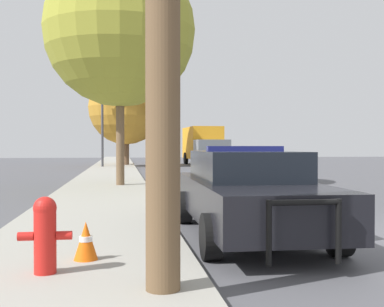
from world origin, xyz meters
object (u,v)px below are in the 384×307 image
(tree_sidewalk_near, at_px, (120,31))
(traffic_cone, at_px, (86,241))
(car_background_oncoming, at_px, (222,159))
(box_truck, at_px, (204,144))
(tree_sidewalk_far, at_px, (126,107))
(police_car, at_px, (248,192))
(traffic_light, at_px, (123,118))
(fire_hydrant, at_px, (45,232))

(tree_sidewalk_near, distance_m, traffic_cone, 12.71)
(car_background_oncoming, height_order, box_truck, box_truck)
(tree_sidewalk_far, bearing_deg, tree_sidewalk_near, -91.19)
(police_car, distance_m, car_background_oncoming, 23.31)
(tree_sidewalk_near, xyz_separation_m, traffic_cone, (-0.40, -11.53, -5.33))
(traffic_light, height_order, car_background_oncoming, traffic_light)
(car_background_oncoming, height_order, tree_sidewalk_far, tree_sidewalk_far)
(traffic_light, xyz_separation_m, traffic_cone, (-0.56, -27.22, -3.05))
(police_car, xyz_separation_m, fire_hydrant, (-2.99, -2.48, -0.18))
(tree_sidewalk_far, bearing_deg, traffic_cone, -91.49)
(car_background_oncoming, distance_m, tree_sidewalk_near, 15.62)
(fire_hydrant, bearing_deg, traffic_cone, 55.68)
(police_car, relative_size, box_truck, 0.68)
(box_truck, distance_m, tree_sidewalk_near, 22.43)
(traffic_light, distance_m, traffic_cone, 27.40)
(tree_sidewalk_near, bearing_deg, box_truck, 72.33)
(traffic_light, xyz_separation_m, car_background_oncoming, (6.41, -2.44, -2.73))
(police_car, height_order, tree_sidewalk_near, tree_sidewalk_near)
(car_background_oncoming, bearing_deg, traffic_cone, 73.73)
(tree_sidewalk_near, relative_size, tree_sidewalk_far, 1.18)
(traffic_light, bearing_deg, traffic_cone, -91.19)
(fire_hydrant, height_order, traffic_cone, fire_hydrant)
(traffic_light, height_order, box_truck, traffic_light)
(fire_hydrant, distance_m, traffic_cone, 0.75)
(fire_hydrant, relative_size, tree_sidewalk_near, 0.10)
(fire_hydrant, height_order, box_truck, box_truck)
(police_car, relative_size, tree_sidewalk_far, 0.74)
(traffic_light, relative_size, tree_sidewalk_far, 0.66)
(fire_hydrant, bearing_deg, tree_sidewalk_far, 87.79)
(traffic_light, height_order, traffic_cone, traffic_light)
(box_truck, relative_size, tree_sidewalk_far, 1.09)
(tree_sidewalk_near, height_order, tree_sidewalk_far, tree_sidewalk_near)
(box_truck, relative_size, tree_sidewalk_near, 0.92)
(traffic_light, relative_size, car_background_oncoming, 1.06)
(traffic_cone, bearing_deg, traffic_light, 88.81)
(police_car, height_order, box_truck, box_truck)
(car_background_oncoming, distance_m, traffic_cone, 25.75)
(fire_hydrant, relative_size, traffic_light, 0.19)
(fire_hydrant, xyz_separation_m, tree_sidewalk_far, (1.18, 30.67, 3.83))
(fire_hydrant, height_order, tree_sidewalk_near, tree_sidewalk_near)
(police_car, distance_m, box_truck, 31.01)
(traffic_light, distance_m, box_truck, 8.62)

